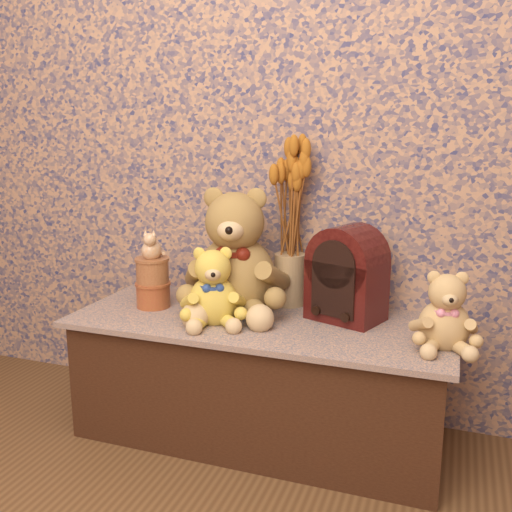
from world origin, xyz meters
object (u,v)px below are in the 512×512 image
at_px(ceramic_vase, 290,279).
at_px(cat_figurine, 151,244).
at_px(teddy_medium, 213,282).
at_px(teddy_small, 445,306).
at_px(cathedral_radio, 347,273).
at_px(biscuit_tin_lower, 153,295).
at_px(teddy_large, 236,245).

relative_size(ceramic_vase, cat_figurine, 1.72).
xyz_separation_m(teddy_medium, ceramic_vase, (0.19, 0.29, -0.05)).
bearing_deg(ceramic_vase, cat_figurine, -156.86).
xyz_separation_m(ceramic_vase, cat_figurine, (-0.48, -0.21, 0.15)).
xyz_separation_m(teddy_medium, teddy_small, (0.77, 0.02, -0.01)).
bearing_deg(cathedral_radio, biscuit_tin_lower, -151.98).
bearing_deg(teddy_large, teddy_small, -22.56).
distance_m(teddy_medium, cathedral_radio, 0.47).
height_order(teddy_large, cat_figurine, teddy_large).
height_order(teddy_large, cathedral_radio, teddy_large).
bearing_deg(ceramic_vase, cathedral_radio, -23.45).
height_order(ceramic_vase, cat_figurine, cat_figurine).
bearing_deg(cathedral_radio, teddy_medium, -136.67).
bearing_deg(teddy_small, teddy_large, 158.74).
bearing_deg(teddy_medium, ceramic_vase, 32.22).
bearing_deg(teddy_large, ceramic_vase, 26.73).
height_order(teddy_medium, cathedral_radio, cathedral_radio).
relative_size(teddy_large, teddy_small, 1.89).
bearing_deg(teddy_large, teddy_medium, -112.39).
distance_m(teddy_large, cathedral_radio, 0.42).
distance_m(teddy_small, ceramic_vase, 0.63).
bearing_deg(teddy_medium, biscuit_tin_lower, 139.43).
distance_m(teddy_large, cat_figurine, 0.32).
xyz_separation_m(teddy_large, teddy_small, (0.74, -0.13, -0.12)).
distance_m(teddy_medium, biscuit_tin_lower, 0.32).
distance_m(teddy_small, biscuit_tin_lower, 1.06).
relative_size(teddy_large, ceramic_vase, 2.48).
xyz_separation_m(teddy_large, cathedral_radio, (0.41, 0.03, -0.08)).
xyz_separation_m(teddy_small, biscuit_tin_lower, (-1.06, 0.06, -0.08)).
distance_m(cathedral_radio, cat_figurine, 0.73).
distance_m(teddy_small, cathedral_radio, 0.38).
distance_m(teddy_medium, cat_figurine, 0.32).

